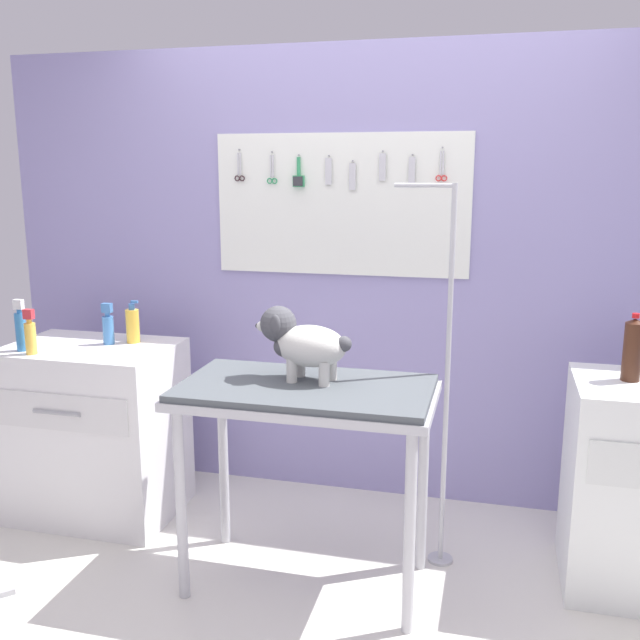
{
  "coord_description": "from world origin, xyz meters",
  "views": [
    {
      "loc": [
        0.62,
        -2.25,
        1.71
      ],
      "look_at": [
        -0.05,
        0.4,
        1.12
      ],
      "focal_mm": 39.79,
      "sensor_mm": 36.0,
      "label": 1
    }
  ],
  "objects_px": {
    "counter_left": "(95,430)",
    "grooming_table": "(306,408)",
    "dog": "(301,342)",
    "grooming_arm": "(444,395)",
    "spray_bottle_short": "(108,327)",
    "soda_bottle": "(633,349)"
  },
  "relations": [
    {
      "from": "grooming_table",
      "to": "soda_bottle",
      "type": "height_order",
      "value": "soda_bottle"
    },
    {
      "from": "grooming_table",
      "to": "counter_left",
      "type": "xyz_separation_m",
      "value": [
        -1.19,
        0.36,
        -0.34
      ]
    },
    {
      "from": "grooming_arm",
      "to": "dog",
      "type": "xyz_separation_m",
      "value": [
        -0.56,
        -0.24,
        0.25
      ]
    },
    {
      "from": "grooming_table",
      "to": "grooming_arm",
      "type": "height_order",
      "value": "grooming_arm"
    },
    {
      "from": "grooming_table",
      "to": "counter_left",
      "type": "bearing_deg",
      "value": 163.27
    },
    {
      "from": "grooming_arm",
      "to": "counter_left",
      "type": "xyz_separation_m",
      "value": [
        -1.71,
        0.05,
        -0.34
      ]
    },
    {
      "from": "dog",
      "to": "counter_left",
      "type": "height_order",
      "value": "dog"
    },
    {
      "from": "soda_bottle",
      "to": "dog",
      "type": "bearing_deg",
      "value": -167.24
    },
    {
      "from": "grooming_arm",
      "to": "spray_bottle_short",
      "type": "height_order",
      "value": "grooming_arm"
    },
    {
      "from": "spray_bottle_short",
      "to": "counter_left",
      "type": "bearing_deg",
      "value": -142.8
    },
    {
      "from": "grooming_arm",
      "to": "counter_left",
      "type": "height_order",
      "value": "grooming_arm"
    },
    {
      "from": "spray_bottle_short",
      "to": "soda_bottle",
      "type": "relative_size",
      "value": 0.74
    },
    {
      "from": "counter_left",
      "to": "grooming_table",
      "type": "bearing_deg",
      "value": -16.73
    },
    {
      "from": "grooming_table",
      "to": "counter_left",
      "type": "height_order",
      "value": "grooming_table"
    },
    {
      "from": "dog",
      "to": "counter_left",
      "type": "xyz_separation_m",
      "value": [
        -1.15,
        0.3,
        -0.59
      ]
    },
    {
      "from": "spray_bottle_short",
      "to": "grooming_table",
      "type": "bearing_deg",
      "value": -20.45
    },
    {
      "from": "grooming_arm",
      "to": "counter_left",
      "type": "distance_m",
      "value": 1.74
    },
    {
      "from": "dog",
      "to": "grooming_table",
      "type": "bearing_deg",
      "value": -60.37
    },
    {
      "from": "grooming_table",
      "to": "soda_bottle",
      "type": "bearing_deg",
      "value": 15.7
    },
    {
      "from": "dog",
      "to": "soda_bottle",
      "type": "relative_size",
      "value": 1.5
    },
    {
      "from": "spray_bottle_short",
      "to": "soda_bottle",
      "type": "height_order",
      "value": "soda_bottle"
    },
    {
      "from": "grooming_table",
      "to": "grooming_arm",
      "type": "xyz_separation_m",
      "value": [
        0.52,
        0.3,
        -0.0
      ]
    }
  ]
}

